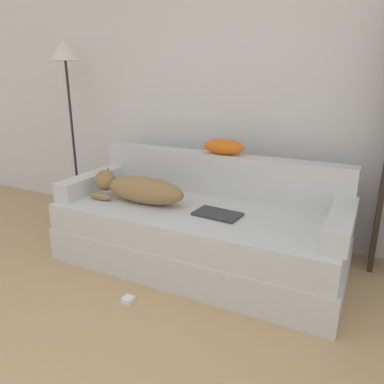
{
  "coord_description": "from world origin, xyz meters",
  "views": [
    {
      "loc": [
        1.05,
        -0.34,
        1.42
      ],
      "look_at": [
        -0.08,
        1.9,
        0.61
      ],
      "focal_mm": 35.0,
      "sensor_mm": 36.0,
      "label": 1
    }
  ],
  "objects_px": {
    "throw_pillow": "(224,147)",
    "power_adapter": "(128,299)",
    "laptop": "(217,214)",
    "floor_lamp": "(66,70)",
    "dog": "(138,189)",
    "couch": "(198,237)"
  },
  "relations": [
    {
      "from": "dog",
      "to": "throw_pillow",
      "type": "distance_m",
      "value": 0.75
    },
    {
      "from": "couch",
      "to": "floor_lamp",
      "type": "relative_size",
      "value": 1.25
    },
    {
      "from": "throw_pillow",
      "to": "floor_lamp",
      "type": "distance_m",
      "value": 1.72
    },
    {
      "from": "floor_lamp",
      "to": "power_adapter",
      "type": "xyz_separation_m",
      "value": [
        1.4,
        -1.09,
        -1.41
      ]
    },
    {
      "from": "floor_lamp",
      "to": "power_adapter",
      "type": "bearing_deg",
      "value": -37.78
    },
    {
      "from": "throw_pillow",
      "to": "power_adapter",
      "type": "relative_size",
      "value": 4.95
    },
    {
      "from": "couch",
      "to": "floor_lamp",
      "type": "distance_m",
      "value": 2.04
    },
    {
      "from": "throw_pillow",
      "to": "power_adapter",
      "type": "height_order",
      "value": "throw_pillow"
    },
    {
      "from": "throw_pillow",
      "to": "floor_lamp",
      "type": "xyz_separation_m",
      "value": [
        -1.62,
        0.05,
        0.58
      ]
    },
    {
      "from": "laptop",
      "to": "power_adapter",
      "type": "bearing_deg",
      "value": -117.18
    },
    {
      "from": "couch",
      "to": "laptop",
      "type": "xyz_separation_m",
      "value": [
        0.19,
        -0.07,
        0.24
      ]
    },
    {
      "from": "couch",
      "to": "dog",
      "type": "bearing_deg",
      "value": -169.81
    },
    {
      "from": "couch",
      "to": "power_adapter",
      "type": "relative_size",
      "value": 31.06
    },
    {
      "from": "laptop",
      "to": "floor_lamp",
      "type": "bearing_deg",
      "value": 169.34
    },
    {
      "from": "laptop",
      "to": "power_adapter",
      "type": "height_order",
      "value": "laptop"
    },
    {
      "from": "laptop",
      "to": "couch",
      "type": "bearing_deg",
      "value": 163.85
    },
    {
      "from": "dog",
      "to": "floor_lamp",
      "type": "distance_m",
      "value": 1.5
    },
    {
      "from": "dog",
      "to": "laptop",
      "type": "relative_size",
      "value": 2.34
    },
    {
      "from": "dog",
      "to": "power_adapter",
      "type": "bearing_deg",
      "value": -63.6
    },
    {
      "from": "throw_pillow",
      "to": "floor_lamp",
      "type": "relative_size",
      "value": 0.2
    },
    {
      "from": "couch",
      "to": "laptop",
      "type": "height_order",
      "value": "laptop"
    },
    {
      "from": "throw_pillow",
      "to": "laptop",
      "type": "bearing_deg",
      "value": -71.94
    }
  ]
}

